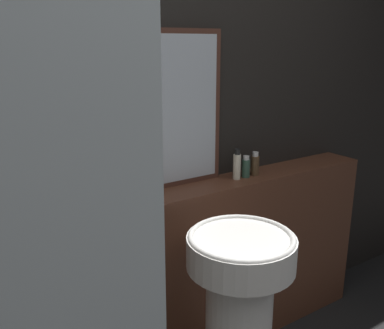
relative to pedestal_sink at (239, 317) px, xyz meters
name	(u,v)px	position (x,y,z in m)	size (l,w,h in m)	color
wall_back	(163,128)	(-0.01, 0.61, 0.71)	(8.00, 0.06, 2.50)	black
vanity_counter	(179,281)	(-0.01, 0.47, -0.06)	(2.43, 0.22, 0.96)	#512D1E
pedestal_sink	(239,317)	(0.00, 0.00, 0.00)	(0.44, 0.44, 0.92)	white
mirror	(170,111)	(0.01, 0.56, 0.80)	(0.57, 0.03, 0.75)	#47281E
towel_stack	(85,200)	(-0.46, 0.47, 0.47)	(0.23, 0.17, 0.11)	white
shampoo_bottle	(237,165)	(0.35, 0.47, 0.50)	(0.04, 0.04, 0.16)	beige
conditioner_bottle	(246,167)	(0.41, 0.47, 0.47)	(0.04, 0.04, 0.12)	#2D4C3D
lotion_bottle	(255,164)	(0.48, 0.47, 0.48)	(0.04, 0.04, 0.13)	#4C3823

